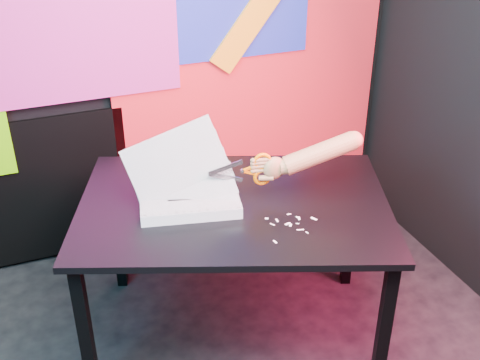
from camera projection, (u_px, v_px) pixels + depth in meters
name	position (u px, v px, depth m)	size (l,w,h in m)	color
room	(236.00, 131.00, 1.82)	(3.01, 3.01, 2.71)	black
backdrop	(150.00, 89.00, 3.22)	(2.88, 0.05, 2.08)	red
work_table	(234.00, 218.00, 2.64)	(1.57, 1.30, 0.75)	black
printout_stack	(189.00, 197.00, 2.58)	(0.49, 0.39, 0.38)	silver
scissors	(258.00, 170.00, 2.55)	(0.27, 0.06, 0.15)	#ABABAB
hand_forearm	(312.00, 156.00, 2.57)	(0.47, 0.14, 0.20)	#A37554
paper_clippings	(291.00, 223.00, 2.46)	(0.24, 0.18, 0.00)	white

